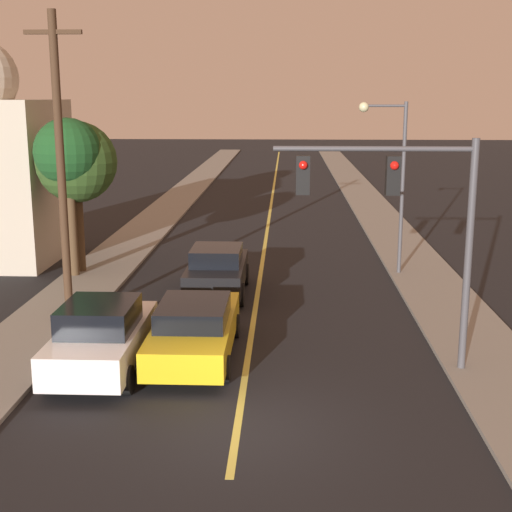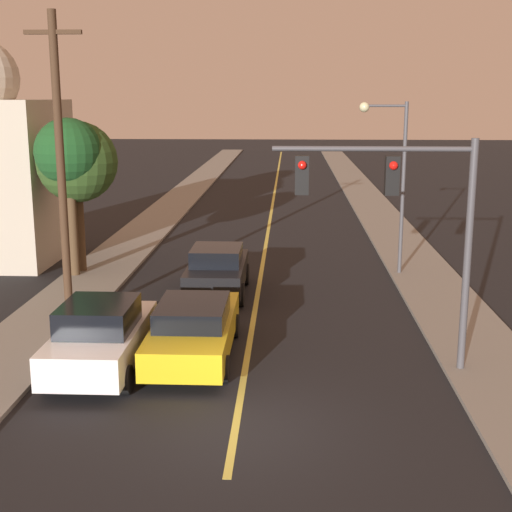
{
  "view_description": "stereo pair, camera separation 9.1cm",
  "coord_description": "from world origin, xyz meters",
  "px_view_note": "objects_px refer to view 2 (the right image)",
  "views": [
    {
      "loc": [
        0.95,
        -13.28,
        6.56
      ],
      "look_at": [
        0.0,
        8.85,
        1.6
      ],
      "focal_mm": 50.0,
      "sensor_mm": 36.0,
      "label": 1
    },
    {
      "loc": [
        1.05,
        -13.27,
        6.56
      ],
      "look_at": [
        0.0,
        8.85,
        1.6
      ],
      "focal_mm": 50.0,
      "sensor_mm": 36.0,
      "label": 2
    }
  ],
  "objects_px": {
    "tree_left_far": "(69,154)",
    "utility_pole_left": "(61,165)",
    "car_near_lane_front": "(194,328)",
    "car_near_lane_second": "(217,270)",
    "streetlamp_right": "(392,163)",
    "tree_left_near": "(77,162)",
    "car_outer_lane_front": "(101,336)",
    "traffic_signal_mast": "(403,206)"
  },
  "relations": [
    {
      "from": "car_near_lane_front",
      "to": "tree_left_far",
      "type": "bearing_deg",
      "value": 124.36
    },
    {
      "from": "traffic_signal_mast",
      "to": "tree_left_far",
      "type": "distance_m",
      "value": 13.69
    },
    {
      "from": "car_outer_lane_front",
      "to": "traffic_signal_mast",
      "type": "distance_m",
      "value": 7.86
    },
    {
      "from": "tree_left_near",
      "to": "car_outer_lane_front",
      "type": "bearing_deg",
      "value": -71.31
    },
    {
      "from": "traffic_signal_mast",
      "to": "streetlamp_right",
      "type": "height_order",
      "value": "streetlamp_right"
    },
    {
      "from": "car_near_lane_front",
      "to": "tree_left_near",
      "type": "height_order",
      "value": "tree_left_near"
    },
    {
      "from": "car_near_lane_second",
      "to": "car_outer_lane_front",
      "type": "height_order",
      "value": "car_outer_lane_front"
    },
    {
      "from": "car_outer_lane_front",
      "to": "traffic_signal_mast",
      "type": "relative_size",
      "value": 0.81
    },
    {
      "from": "car_near_lane_front",
      "to": "car_near_lane_second",
      "type": "bearing_deg",
      "value": 90.0
    },
    {
      "from": "car_near_lane_front",
      "to": "streetlamp_right",
      "type": "relative_size",
      "value": 0.83
    },
    {
      "from": "utility_pole_left",
      "to": "tree_left_far",
      "type": "height_order",
      "value": "utility_pole_left"
    },
    {
      "from": "streetlamp_right",
      "to": "car_near_lane_second",
      "type": "bearing_deg",
      "value": -153.88
    },
    {
      "from": "tree_left_far",
      "to": "car_near_lane_front",
      "type": "bearing_deg",
      "value": -55.64
    },
    {
      "from": "car_near_lane_second",
      "to": "tree_left_far",
      "type": "distance_m",
      "value": 6.94
    },
    {
      "from": "utility_pole_left",
      "to": "tree_left_far",
      "type": "bearing_deg",
      "value": 104.89
    },
    {
      "from": "tree_left_far",
      "to": "utility_pole_left",
      "type": "bearing_deg",
      "value": -75.11
    },
    {
      "from": "streetlamp_right",
      "to": "tree_left_far",
      "type": "relative_size",
      "value": 1.1
    },
    {
      "from": "car_near_lane_front",
      "to": "car_near_lane_second",
      "type": "distance_m",
      "value": 5.96
    },
    {
      "from": "traffic_signal_mast",
      "to": "car_near_lane_front",
      "type": "bearing_deg",
      "value": 172.18
    },
    {
      "from": "car_outer_lane_front",
      "to": "streetlamp_right",
      "type": "xyz_separation_m",
      "value": [
        8.25,
        9.95,
        3.33
      ]
    },
    {
      "from": "traffic_signal_mast",
      "to": "utility_pole_left",
      "type": "height_order",
      "value": "utility_pole_left"
    },
    {
      "from": "streetlamp_right",
      "to": "utility_pole_left",
      "type": "xyz_separation_m",
      "value": [
        -10.21,
        -6.21,
        0.45
      ]
    },
    {
      "from": "car_near_lane_front",
      "to": "car_outer_lane_front",
      "type": "relative_size",
      "value": 1.16
    },
    {
      "from": "traffic_signal_mast",
      "to": "utility_pole_left",
      "type": "xyz_separation_m",
      "value": [
        -9.12,
        3.44,
        0.58
      ]
    },
    {
      "from": "traffic_signal_mast",
      "to": "utility_pole_left",
      "type": "relative_size",
      "value": 0.63
    },
    {
      "from": "car_near_lane_front",
      "to": "car_near_lane_second",
      "type": "xyz_separation_m",
      "value": [
        0.0,
        5.96,
        0.08
      ]
    },
    {
      "from": "car_near_lane_front",
      "to": "utility_pole_left",
      "type": "distance_m",
      "value": 6.27
    },
    {
      "from": "traffic_signal_mast",
      "to": "tree_left_far",
      "type": "bearing_deg",
      "value": 140.33
    },
    {
      "from": "car_near_lane_front",
      "to": "traffic_signal_mast",
      "type": "relative_size",
      "value": 0.94
    },
    {
      "from": "streetlamp_right",
      "to": "tree_left_near",
      "type": "xyz_separation_m",
      "value": [
        -11.52,
        -0.27,
        -0.01
      ]
    },
    {
      "from": "car_near_lane_second",
      "to": "utility_pole_left",
      "type": "distance_m",
      "value": 6.44
    },
    {
      "from": "car_outer_lane_front",
      "to": "streetlamp_right",
      "type": "bearing_deg",
      "value": 50.34
    },
    {
      "from": "car_near_lane_second",
      "to": "tree_left_near",
      "type": "height_order",
      "value": "tree_left_near"
    },
    {
      "from": "traffic_signal_mast",
      "to": "car_near_lane_second",
      "type": "bearing_deg",
      "value": 127.13
    },
    {
      "from": "tree_left_near",
      "to": "tree_left_far",
      "type": "distance_m",
      "value": 0.74
    },
    {
      "from": "car_near_lane_second",
      "to": "streetlamp_right",
      "type": "xyz_separation_m",
      "value": [
        6.12,
        3.0,
        3.34
      ]
    },
    {
      "from": "car_outer_lane_front",
      "to": "utility_pole_left",
      "type": "relative_size",
      "value": 0.51
    },
    {
      "from": "streetlamp_right",
      "to": "car_near_lane_front",
      "type": "bearing_deg",
      "value": -124.34
    },
    {
      "from": "car_near_lane_second",
      "to": "tree_left_far",
      "type": "xyz_separation_m",
      "value": [
        -5.5,
        2.09,
        3.69
      ]
    },
    {
      "from": "tree_left_near",
      "to": "utility_pole_left",
      "type": "bearing_deg",
      "value": -77.49
    },
    {
      "from": "car_outer_lane_front",
      "to": "traffic_signal_mast",
      "type": "xyz_separation_m",
      "value": [
        7.17,
        0.31,
        3.2
      ]
    },
    {
      "from": "traffic_signal_mast",
      "to": "streetlamp_right",
      "type": "distance_m",
      "value": 9.71
    }
  ]
}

